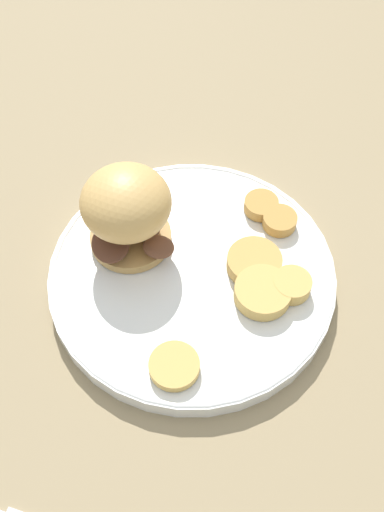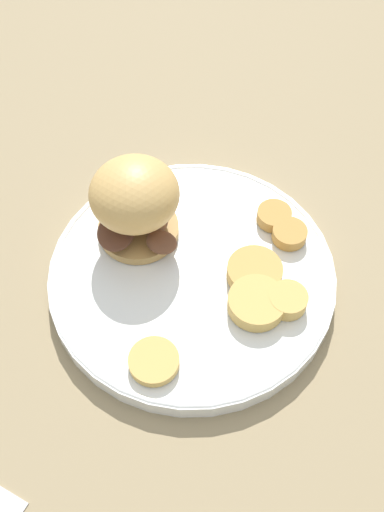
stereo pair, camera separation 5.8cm
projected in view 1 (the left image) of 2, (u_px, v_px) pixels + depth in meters
ground_plane at (192, 281)px, 0.62m from camera, size 4.00×4.00×0.00m
dinner_plate at (192, 275)px, 0.61m from camera, size 0.29×0.29×0.02m
sandwich at (127, 211)px, 0.58m from camera, size 0.10×0.10×0.09m
potato_round_0 at (174, 366)px, 0.54m from camera, size 0.05×0.05×0.01m
potato_round_1 at (254, 263)px, 0.60m from camera, size 0.06×0.06×0.02m
potato_round_2 at (292, 285)px, 0.58m from camera, size 0.04×0.04×0.02m
potato_round_3 at (263, 292)px, 0.58m from camera, size 0.06×0.06×0.02m
potato_round_4 at (261, 205)px, 0.64m from camera, size 0.04×0.04×0.01m
potato_round_5 at (280, 221)px, 0.63m from camera, size 0.04×0.04×0.01m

